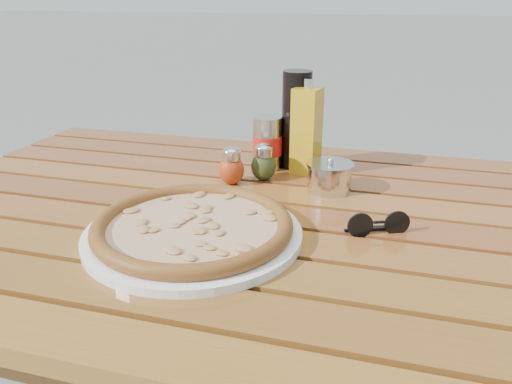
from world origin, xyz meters
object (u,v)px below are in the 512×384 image
(dark_bottle, at_px, (296,120))
(sunglasses, at_px, (378,225))
(table, at_px, (253,247))
(plate, at_px, (193,234))
(oregano_shaker, at_px, (264,163))
(parmesan_tin, at_px, (330,176))
(pizza, at_px, (193,225))
(soda_can, at_px, (267,143))
(pepper_shaker, at_px, (231,166))
(olive_oil_cruet, at_px, (306,131))

(dark_bottle, distance_m, sunglasses, 0.38)
(table, distance_m, plate, 0.17)
(plate, xyz_separation_m, oregano_shaker, (0.04, 0.30, 0.03))
(plate, xyz_separation_m, parmesan_tin, (0.19, 0.28, 0.02))
(plate, distance_m, dark_bottle, 0.43)
(oregano_shaker, bearing_deg, table, -81.45)
(pizza, distance_m, soda_can, 0.38)
(pizza, bearing_deg, dark_bottle, 77.97)
(table, xyz_separation_m, soda_can, (-0.04, 0.25, 0.13))
(dark_bottle, distance_m, parmesan_tin, 0.18)
(plate, height_order, pepper_shaker, pepper_shaker)
(pepper_shaker, relative_size, olive_oil_cruet, 0.39)
(sunglasses, bearing_deg, pizza, 175.90)
(oregano_shaker, relative_size, dark_bottle, 0.37)
(pepper_shaker, bearing_deg, parmesan_tin, 4.67)
(olive_oil_cruet, xyz_separation_m, sunglasses, (0.18, -0.27, -0.08))
(plate, bearing_deg, table, 64.32)
(plate, bearing_deg, olive_oil_cruet, 72.62)
(table, distance_m, pepper_shaker, 0.19)
(olive_oil_cruet, bearing_deg, oregano_shaker, -137.32)
(soda_can, distance_m, parmesan_tin, 0.19)
(pepper_shaker, height_order, soda_can, soda_can)
(table, height_order, dark_bottle, dark_bottle)
(dark_bottle, relative_size, olive_oil_cruet, 1.05)
(soda_can, bearing_deg, pepper_shaker, -110.98)
(pizza, xyz_separation_m, parmesan_tin, (0.19, 0.28, 0.01))
(table, relative_size, parmesan_tin, 12.49)
(pepper_shaker, height_order, sunglasses, pepper_shaker)
(plate, xyz_separation_m, dark_bottle, (0.09, 0.41, 0.10))
(plate, distance_m, parmesan_tin, 0.33)
(table, bearing_deg, pepper_shaker, 123.71)
(table, xyz_separation_m, pizza, (-0.06, -0.13, 0.10))
(oregano_shaker, distance_m, dark_bottle, 0.14)
(pizza, xyz_separation_m, dark_bottle, (0.09, 0.41, 0.09))
(table, distance_m, dark_bottle, 0.33)
(olive_oil_cruet, distance_m, sunglasses, 0.33)
(dark_bottle, height_order, soda_can, dark_bottle)
(dark_bottle, bearing_deg, table, -94.72)
(pizza, distance_m, pepper_shaker, 0.26)
(oregano_shaker, xyz_separation_m, sunglasses, (0.25, -0.20, -0.02))
(oregano_shaker, bearing_deg, sunglasses, -38.39)
(pizza, relative_size, parmesan_tin, 3.13)
(parmesan_tin, bearing_deg, oregano_shaker, 170.16)
(pepper_shaker, xyz_separation_m, parmesan_tin, (0.21, 0.02, -0.01))
(pizza, bearing_deg, olive_oil_cruet, 72.62)
(pepper_shaker, distance_m, parmesan_tin, 0.21)
(dark_bottle, bearing_deg, soda_can, -155.80)
(oregano_shaker, relative_size, sunglasses, 0.77)
(dark_bottle, bearing_deg, plate, -102.03)
(parmesan_tin, bearing_deg, pizza, -123.85)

